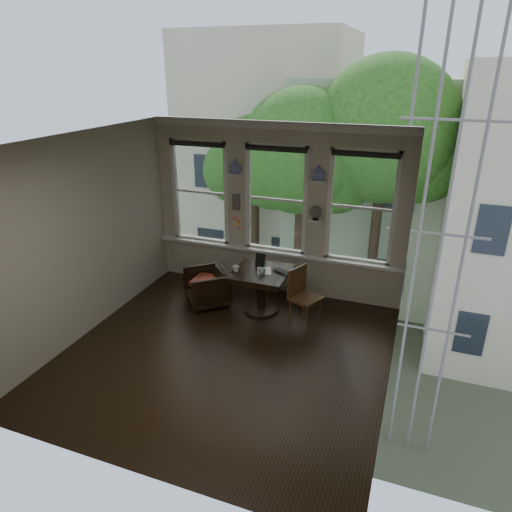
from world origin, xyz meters
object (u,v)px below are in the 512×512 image
at_px(table, 261,292).
at_px(side_chair_right, 306,298).
at_px(armchair_left, 207,287).
at_px(mug, 236,269).
at_px(laptop, 279,272).

height_order(table, side_chair_right, side_chair_right).
distance_m(table, armchair_left, 0.96).
distance_m(table, mug, 0.59).
distance_m(side_chair_right, laptop, 0.59).
height_order(table, armchair_left, table).
height_order(armchair_left, mug, mug).
distance_m(side_chair_right, mug, 1.21).
relative_size(side_chair_right, mug, 8.47).
relative_size(table, laptop, 2.91).
bearing_deg(mug, side_chair_right, 2.32).
xyz_separation_m(armchair_left, laptop, (1.26, 0.10, 0.45)).
distance_m(laptop, mug, 0.70).
bearing_deg(mug, laptop, 16.71).
bearing_deg(mug, table, 23.21).
distance_m(table, laptop, 0.49).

